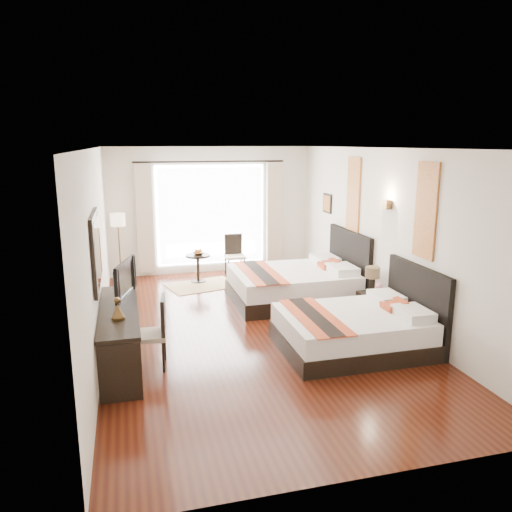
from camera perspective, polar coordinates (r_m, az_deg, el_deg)
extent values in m
cube|color=#3A120A|center=(7.98, -0.48, -8.35)|extent=(4.50, 7.50, 0.01)
cube|color=white|center=(7.44, -0.52, 12.15)|extent=(4.50, 7.50, 0.02)
cube|color=silver|center=(8.41, 14.50, 2.30)|extent=(0.01, 7.50, 2.80)
cube|color=silver|center=(7.38, -17.66, 0.67)|extent=(0.01, 7.50, 2.80)
cube|color=silver|center=(11.21, -5.22, 5.19)|extent=(4.50, 0.01, 2.80)
cube|color=silver|center=(4.19, 12.28, -8.11)|extent=(4.50, 0.01, 2.80)
cube|color=white|center=(11.21, -5.19, 4.68)|extent=(2.40, 0.02, 2.20)
cube|color=white|center=(11.15, -5.14, 4.63)|extent=(2.30, 0.02, 2.10)
cube|color=#BEB193|center=(10.97, -12.61, 4.14)|extent=(0.35, 0.14, 2.35)
cube|color=#BEB193|center=(11.44, 2.10, 4.78)|extent=(0.35, 0.14, 2.35)
cube|color=maroon|center=(7.38, 18.84, 4.92)|extent=(0.03, 0.50, 1.35)
cube|color=maroon|center=(9.38, 11.07, 6.91)|extent=(0.03, 0.50, 1.35)
cube|color=#4B371B|center=(8.21, 14.75, 5.71)|extent=(0.10, 0.14, 0.14)
cube|color=black|center=(6.62, -17.82, 0.63)|extent=(0.04, 1.25, 0.95)
cube|color=white|center=(6.61, -17.61, 0.65)|extent=(0.01, 1.12, 0.82)
cube|color=black|center=(7.33, 10.74, -9.50)|extent=(1.98, 1.55, 0.24)
cube|color=white|center=(7.23, 10.83, -7.55)|extent=(1.92, 1.51, 0.29)
cube|color=black|center=(7.66, 17.92, -5.27)|extent=(0.08, 1.55, 1.16)
cube|color=#AC391B|center=(6.97, 6.71, -6.86)|extent=(0.53, 1.61, 0.02)
cube|color=black|center=(9.30, 4.10, -4.36)|extent=(2.19, 1.71, 0.27)
cube|color=white|center=(9.22, 4.13, -2.62)|extent=(2.13, 1.67, 0.32)
cube|color=black|center=(9.59, 10.58, -0.90)|extent=(0.08, 1.71, 1.28)
cube|color=#AC391B|center=(9.01, 0.45, -1.86)|extent=(0.59, 1.77, 0.02)
cube|color=black|center=(8.50, 13.13, -5.69)|extent=(0.38, 0.47, 0.45)
cylinder|color=black|center=(8.49, 13.12, -3.08)|extent=(0.10, 0.10, 0.20)
cylinder|color=#463521|center=(8.44, 13.19, -1.84)|extent=(0.24, 0.24, 0.18)
imported|color=black|center=(8.28, 13.83, -3.79)|extent=(0.15, 0.15, 0.13)
cube|color=black|center=(6.94, -15.24, -8.76)|extent=(0.50, 2.20, 0.76)
imported|color=black|center=(7.26, -15.36, -2.53)|extent=(0.37, 0.88, 0.51)
cube|color=beige|center=(6.69, -12.15, -8.84)|extent=(0.49, 0.49, 0.06)
cube|color=black|center=(6.59, -10.55, -6.67)|extent=(0.10, 0.41, 0.49)
cylinder|color=black|center=(10.86, -15.11, -2.92)|extent=(0.22, 0.22, 0.03)
cylinder|color=#4B371B|center=(10.71, -15.30, 0.35)|extent=(0.03, 0.03, 1.25)
cylinder|color=beige|center=(10.59, -15.52, 4.03)|extent=(0.30, 0.30, 0.26)
cylinder|color=black|center=(10.57, -6.63, -1.41)|extent=(0.51, 0.51, 0.59)
imported|color=#412717|center=(10.47, -6.60, 0.29)|extent=(0.29, 0.29, 0.06)
cube|color=beige|center=(11.02, -2.42, -0.08)|extent=(0.42, 0.42, 0.06)
cube|color=black|center=(11.15, -2.62, 1.38)|extent=(0.39, 0.05, 0.46)
cube|color=tan|center=(10.35, -6.15, -3.36)|extent=(1.56, 1.24, 0.01)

